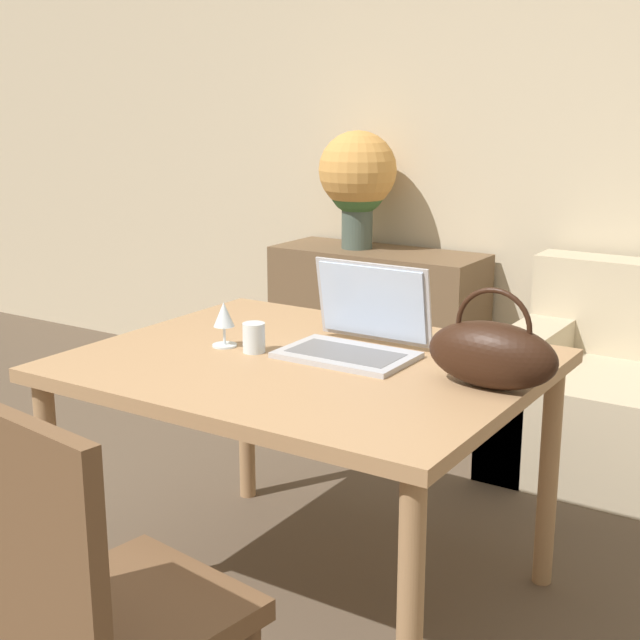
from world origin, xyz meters
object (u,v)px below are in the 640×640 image
Objects in this scene: chair at (93,597)px; wine_glass at (224,318)px; drinking_glass at (254,338)px; laptop at (359,330)px; flower_vase at (358,178)px; handbag at (492,353)px.

wine_glass is (-0.38, 0.91, 0.34)m from chair.
wine_glass is (-0.11, 0.00, 0.04)m from drinking_glass.
wine_glass is (-0.37, -0.16, 0.02)m from laptop.
drinking_glass is 0.16× the size of flower_vase.
chair reaches higher than wine_glass.
laptop is 0.46m from handbag.
chair reaches higher than drinking_glass.
drinking_glass is 0.71m from handbag.
drinking_glass is at bearing -174.77° from handbag.
laptop is 1.80m from flower_vase.
handbag is at bearing 5.23° from drinking_glass.
laptop reaches higher than drinking_glass.
wine_glass is 0.82m from handbag.
handbag is 0.62× the size of flower_vase.
chair is 1.12m from handbag.
drinking_glass is at bearing -1.01° from wine_glass.
laptop is at bearing 32.62° from drinking_glass.
laptop is at bearing 167.46° from handbag.
chair is 2.45× the size of laptop.
handbag is 2.14m from flower_vase.
chair is 1.04m from wine_glass.
chair is 0.99m from drinking_glass.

